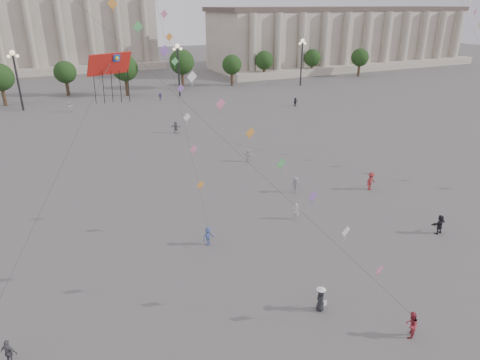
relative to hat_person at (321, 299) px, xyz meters
name	(u,v)px	position (x,y,z in m)	size (l,w,h in m)	color
ground	(300,327)	(-2.05, -0.82, -0.83)	(360.00, 360.00, 0.00)	#555250
hall_east	(342,38)	(72.95, 93.07, 7.60)	(84.00, 26.22, 17.20)	#A39789
hall_central	(69,17)	(-2.05, 128.40, 13.41)	(48.30, 34.30, 35.50)	#A39789
tree_row	(98,70)	(-2.05, 77.18, 4.57)	(137.12, 5.12, 8.00)	#322419
lamp_post_mid_west	(15,69)	(-17.05, 69.18, 6.53)	(2.00, 0.90, 10.65)	#262628
lamp_post_mid_east	(178,60)	(12.95, 69.18, 6.53)	(2.00, 0.90, 10.65)	#262628
lamp_post_far_east	(302,54)	(42.95, 69.18, 6.53)	(2.00, 0.90, 10.65)	#262628
person_crowd_0	(160,96)	(8.16, 67.18, -0.07)	(0.89, 0.37, 1.52)	#37407D
person_crowd_3	(440,224)	(14.92, 3.87, 0.03)	(1.59, 0.51, 1.72)	black
person_crowd_4	(70,107)	(-9.37, 64.06, 0.09)	(1.70, 0.54, 1.83)	silver
person_crowd_6	(295,185)	(8.38, 16.38, 0.05)	(1.13, 0.65, 1.74)	slate
person_crowd_7	(248,155)	(8.14, 26.86, -0.01)	(1.50, 0.48, 1.62)	silver
person_crowd_8	(371,181)	(15.94, 13.62, 0.14)	(1.25, 0.72, 1.93)	maroon
person_crowd_9	(295,102)	(29.94, 50.70, -0.01)	(1.51, 0.48, 1.63)	black
person_crowd_12	(176,127)	(3.85, 42.85, 0.07)	(1.66, 0.53, 1.79)	slate
person_crowd_13	(296,211)	(5.30, 11.30, -0.04)	(0.57, 0.37, 1.57)	beige
tourist_3	(9,352)	(-17.81, 3.46, -0.01)	(0.96, 0.40, 1.63)	#58595D
kite_flyer_0	(411,325)	(3.39, -4.23, 0.03)	(0.83, 0.65, 1.71)	maroon
kite_flyer_1	(208,236)	(-3.55, 10.47, -0.02)	(1.04, 0.60, 1.61)	#38497E
hat_person	(321,299)	(0.00, 0.00, 0.00)	(0.88, 0.87, 1.69)	black
dragon_kite	(109,83)	(-10.99, 3.36, 13.89)	(6.93, 7.84, 23.15)	#AB1912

